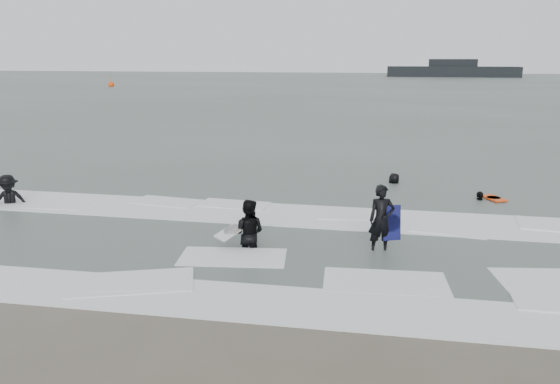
% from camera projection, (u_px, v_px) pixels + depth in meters
% --- Properties ---
extents(ground, '(320.00, 320.00, 0.00)m').
position_uv_depth(ground, '(238.00, 291.00, 12.47)').
color(ground, brown).
rests_on(ground, ground).
extents(sea, '(320.00, 320.00, 0.00)m').
position_uv_depth(sea, '(368.00, 88.00, 88.62)').
color(sea, '#47544C').
rests_on(sea, ground).
extents(surfer_centre, '(0.79, 0.63, 1.91)m').
position_uv_depth(surfer_centre, '(380.00, 252.00, 14.90)').
color(surfer_centre, black).
rests_on(surfer_centre, ground).
extents(surfer_wading, '(0.96, 0.75, 1.94)m').
position_uv_depth(surfer_wading, '(249.00, 247.00, 15.29)').
color(surfer_wading, black).
rests_on(surfer_wading, ground).
extents(surfer_breaker, '(1.47, 1.20, 1.98)m').
position_uv_depth(surfer_breaker, '(10.00, 206.00, 19.53)').
color(surfer_breaker, black).
rests_on(surfer_breaker, ground).
extents(surfer_right_near, '(0.84, 0.94, 1.53)m').
position_uv_depth(surfer_right_near, '(480.00, 201.00, 20.13)').
color(surfer_right_near, black).
rests_on(surfer_right_near, ground).
extents(surfer_right_far, '(0.89, 0.94, 1.62)m').
position_uv_depth(surfer_right_far, '(394.00, 184.00, 22.77)').
color(surfer_right_far, black).
rests_on(surfer_right_far, ground).
extents(surf_foam, '(30.03, 9.06, 0.09)m').
position_uv_depth(surf_foam, '(272.00, 238.00, 15.98)').
color(surf_foam, white).
rests_on(surf_foam, ground).
extents(bodyboards, '(8.99, 7.84, 1.25)m').
position_uv_depth(bodyboards, '(385.00, 215.00, 16.64)').
color(bodyboards, '#10124C').
rests_on(bodyboards, ground).
extents(buoy, '(1.00, 1.00, 1.65)m').
position_uv_depth(buoy, '(111.00, 84.00, 92.96)').
color(buoy, '#FA4A0B').
rests_on(buoy, ground).
extents(vessel_horizon, '(31.66, 5.65, 4.30)m').
position_uv_depth(vessel_horizon, '(452.00, 70.00, 134.97)').
color(vessel_horizon, black).
rests_on(vessel_horizon, ground).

